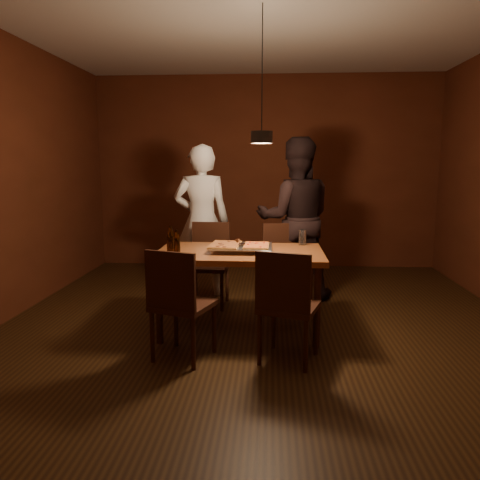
# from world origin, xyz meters

# --- Properties ---
(room_shell) EXTENTS (6.00, 6.00, 6.00)m
(room_shell) POSITION_xyz_m (0.00, 0.00, 1.40)
(room_shell) COLOR #39230F
(room_shell) RESTS_ON ground
(dining_table) EXTENTS (1.50, 0.90, 0.75)m
(dining_table) POSITION_xyz_m (-0.19, 0.18, 0.68)
(dining_table) COLOR #9D5327
(dining_table) RESTS_ON floor
(chair_far_left) EXTENTS (0.44, 0.44, 0.49)m
(chair_far_left) POSITION_xyz_m (-0.58, 1.00, 0.54)
(chair_far_left) COLOR #38190F
(chair_far_left) RESTS_ON floor
(chair_far_right) EXTENTS (0.49, 0.49, 0.49)m
(chair_far_right) POSITION_xyz_m (0.23, 0.95, 0.54)
(chair_far_right) COLOR #38190F
(chair_far_right) RESTS_ON floor
(chair_near_left) EXTENTS (0.53, 0.53, 0.49)m
(chair_near_left) POSITION_xyz_m (-0.62, -0.55, 0.54)
(chair_near_left) COLOR #38190F
(chair_near_left) RESTS_ON floor
(chair_near_right) EXTENTS (0.53, 0.53, 0.49)m
(chair_near_right) POSITION_xyz_m (0.21, -0.54, 0.54)
(chair_near_right) COLOR #38190F
(chair_near_right) RESTS_ON floor
(pizza_tray) EXTENTS (0.57, 0.48, 0.05)m
(pizza_tray) POSITION_xyz_m (-0.18, 0.18, 0.77)
(pizza_tray) COLOR silver
(pizza_tray) RESTS_ON dining_table
(pizza_meat) EXTENTS (0.28, 0.43, 0.02)m
(pizza_meat) POSITION_xyz_m (-0.33, 0.18, 0.81)
(pizza_meat) COLOR maroon
(pizza_meat) RESTS_ON pizza_tray
(pizza_cheese) EXTENTS (0.23, 0.36, 0.02)m
(pizza_cheese) POSITION_xyz_m (-0.04, 0.16, 0.81)
(pizza_cheese) COLOR gold
(pizza_cheese) RESTS_ON pizza_tray
(spatula) EXTENTS (0.16, 0.26, 0.04)m
(spatula) POSITION_xyz_m (-0.19, 0.19, 0.81)
(spatula) COLOR silver
(spatula) RESTS_ON pizza_tray
(beer_bottle_a) EXTENTS (0.07, 0.07, 0.26)m
(beer_bottle_a) POSITION_xyz_m (-0.77, -0.10, 0.88)
(beer_bottle_a) COLOR black
(beer_bottle_a) RESTS_ON dining_table
(beer_bottle_b) EXTENTS (0.06, 0.06, 0.22)m
(beer_bottle_b) POSITION_xyz_m (-0.72, -0.08, 0.86)
(beer_bottle_b) COLOR black
(beer_bottle_b) RESTS_ON dining_table
(water_glass_left) EXTENTS (0.07, 0.07, 0.12)m
(water_glass_left) POSITION_xyz_m (-0.79, 0.06, 0.81)
(water_glass_left) COLOR silver
(water_glass_left) RESTS_ON dining_table
(water_glass_right) EXTENTS (0.07, 0.07, 0.15)m
(water_glass_right) POSITION_xyz_m (0.39, 0.54, 0.82)
(water_glass_right) COLOR silver
(water_glass_right) RESTS_ON dining_table
(plate_slice) EXTENTS (0.22, 0.22, 0.03)m
(plate_slice) POSITION_xyz_m (-0.74, -0.16, 0.76)
(plate_slice) COLOR white
(plate_slice) RESTS_ON dining_table
(napkin) EXTENTS (0.13, 0.10, 0.05)m
(napkin) POSITION_xyz_m (0.04, -0.08, 0.78)
(napkin) COLOR white
(napkin) RESTS_ON dining_table
(diner_white) EXTENTS (0.67, 0.48, 1.75)m
(diner_white) POSITION_xyz_m (-0.72, 1.36, 0.87)
(diner_white) COLOR white
(diner_white) RESTS_ON floor
(diner_dark) EXTENTS (0.92, 0.73, 1.82)m
(diner_dark) POSITION_xyz_m (0.36, 1.33, 0.91)
(diner_dark) COLOR black
(diner_dark) RESTS_ON floor
(pendant_lamp) EXTENTS (0.18, 0.18, 1.10)m
(pendant_lamp) POSITION_xyz_m (0.00, 0.00, 1.76)
(pendant_lamp) COLOR black
(pendant_lamp) RESTS_ON ceiling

